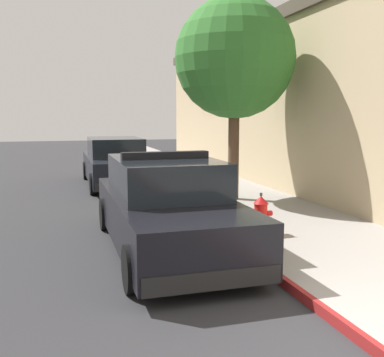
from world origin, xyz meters
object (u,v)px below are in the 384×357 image
police_cruiser (166,207)px  street_tree (235,59)px  fire_hydrant (261,215)px  parked_car_silver_ahead (116,163)px

police_cruiser → street_tree: bearing=53.1°
police_cruiser → fire_hydrant: police_cruiser is taller
police_cruiser → parked_car_silver_ahead: bearing=89.5°
police_cruiser → parked_car_silver_ahead: 7.57m
parked_car_silver_ahead → fire_hydrant: 7.74m
fire_hydrant → street_tree: size_ratio=0.15×
fire_hydrant → parked_car_silver_ahead: bearing=102.7°
parked_car_silver_ahead → fire_hydrant: (1.71, -7.54, -0.26)m
parked_car_silver_ahead → street_tree: (2.53, -4.12, 2.96)m
police_cruiser → street_tree: street_tree is taller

